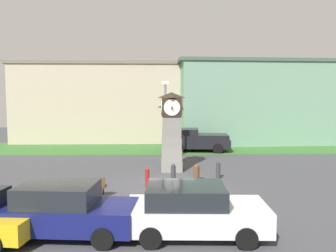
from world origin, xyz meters
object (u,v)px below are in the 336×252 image
bollard_near_tower (218,170)px  car_near_tower (65,210)px  bollard_far_row (173,174)px  bollard_mid_row (196,173)px  bench (87,185)px  pickup_truck (198,140)px  bollard_end_row (147,177)px  clock_tower (171,132)px  car_by_building (193,210)px  street_lamp_far_side (165,115)px

bollard_near_tower → car_near_tower: car_near_tower is taller
bollard_far_row → bollard_mid_row: bearing=25.0°
bollard_near_tower → bench: (-6.24, -3.08, 0.06)m
bollard_far_row → pickup_truck: 10.57m
bollard_end_row → pickup_truck: bearing=70.8°
clock_tower → car_by_building: 9.42m
pickup_truck → bench: (-6.24, -12.21, -0.41)m
clock_tower → bollard_end_row: clock_tower is taller
clock_tower → bollard_mid_row: bearing=-66.4°
bollard_near_tower → car_by_building: bearing=-106.3°
bollard_end_row → car_near_tower: (-2.32, -5.61, 0.35)m
clock_tower → bollard_end_row: size_ratio=5.02×
clock_tower → bollard_mid_row: (1.17, -2.68, -1.83)m
bollard_far_row → car_by_building: bearing=-86.8°
bollard_end_row → street_lamp_far_side: 6.86m
bench → street_lamp_far_side: bearing=65.5°
bollard_mid_row → car_by_building: size_ratio=0.21×
bollard_mid_row → car_by_building: car_by_building is taller
pickup_truck → street_lamp_far_side: 5.64m
clock_tower → street_lamp_far_side: 2.78m
clock_tower → car_by_building: size_ratio=1.05×
pickup_truck → bollard_far_row: bearing=-103.3°
bollard_end_row → car_by_building: car_by_building is taller
bollard_far_row → car_near_tower: bearing=-121.1°
clock_tower → car_near_tower: (-3.64, -9.21, -1.47)m
car_by_building → bench: car_by_building is taller
bench → car_by_building: bearing=-44.9°
car_near_tower → bench: (-0.21, 4.03, -0.29)m
bollard_near_tower → bollard_far_row: size_ratio=0.87×
bollard_far_row → car_near_tower: (-3.59, -5.97, 0.28)m
bollard_mid_row → car_near_tower: size_ratio=0.21×
car_by_building → street_lamp_far_side: 12.17m
bollard_far_row → clock_tower: bearing=89.2°
bollard_near_tower → car_near_tower: (-6.03, -7.11, 0.35)m
bollard_near_tower → bollard_mid_row: bollard_near_tower is taller
clock_tower → bollard_near_tower: size_ratio=5.02×
bollard_mid_row → car_near_tower: bearing=-126.4°
clock_tower → bollard_near_tower: bearing=-41.2°
clock_tower → bollard_near_tower: (2.40, -2.10, -1.83)m
clock_tower → bollard_mid_row: clock_tower is taller
bollard_near_tower → street_lamp_far_side: (-2.70, 4.71, 2.72)m
bollard_mid_row → bollard_far_row: size_ratio=0.86×
car_near_tower → car_by_building: car_near_tower is taller
bollard_end_row → bench: (-2.53, -1.58, 0.06)m
pickup_truck → bollard_mid_row: bearing=-97.2°
bollard_far_row → bench: size_ratio=0.66×
clock_tower → car_near_tower: clock_tower is taller
car_near_tower → pickup_truck: bearing=69.6°
bollard_mid_row → bollard_end_row: size_ratio=0.99×
clock_tower → street_lamp_far_side: (-0.30, 2.62, 0.90)m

